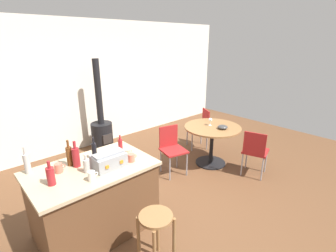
{
  "coord_description": "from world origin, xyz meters",
  "views": [
    {
      "loc": [
        -2.26,
        -2.25,
        2.28
      ],
      "look_at": [
        0.22,
        0.48,
        1.0
      ],
      "focal_mm": 26.47,
      "sensor_mm": 36.0,
      "label": 1
    }
  ],
  "objects_px": {
    "folding_chair_far": "(200,126)",
    "cup_0": "(92,176)",
    "folding_chair_left": "(172,147)",
    "bottle_1": "(27,163)",
    "wooden_stool": "(156,229)",
    "folding_chair_near": "(255,150)",
    "cup_3": "(59,168)",
    "bottle_5": "(87,166)",
    "cup_2": "(127,153)",
    "cup_1": "(131,158)",
    "serving_bowl": "(223,127)",
    "bottle_0": "(120,144)",
    "toolbox": "(109,160)",
    "bottle_4": "(51,176)",
    "wine_glass": "(210,120)",
    "bottle_2": "(94,150)",
    "bottle_3": "(76,157)",
    "bottle_6": "(69,156)",
    "wood_stove": "(102,130)",
    "dining_table": "(212,135)",
    "kitchen_island": "(95,199)"
  },
  "relations": [
    {
      "from": "bottle_4",
      "to": "cup_2",
      "type": "xyz_separation_m",
      "value": [
        0.94,
        0.05,
        -0.06
      ]
    },
    {
      "from": "folding_chair_far",
      "to": "bottle_0",
      "type": "xyz_separation_m",
      "value": [
        -2.41,
        -0.64,
        0.46
      ]
    },
    {
      "from": "folding_chair_left",
      "to": "bottle_6",
      "type": "xyz_separation_m",
      "value": [
        -1.84,
        -0.22,
        0.51
      ]
    },
    {
      "from": "bottle_0",
      "to": "wine_glass",
      "type": "bearing_deg",
      "value": 1.64
    },
    {
      "from": "toolbox",
      "to": "bottle_3",
      "type": "relative_size",
      "value": 1.16
    },
    {
      "from": "cup_2",
      "to": "serving_bowl",
      "type": "bearing_deg",
      "value": -0.45
    },
    {
      "from": "bottle_6",
      "to": "cup_3",
      "type": "relative_size",
      "value": 2.63
    },
    {
      "from": "toolbox",
      "to": "cup_0",
      "type": "relative_size",
      "value": 3.26
    },
    {
      "from": "bottle_4",
      "to": "cup_1",
      "type": "height_order",
      "value": "bottle_4"
    },
    {
      "from": "bottle_5",
      "to": "folding_chair_left",
      "type": "bearing_deg",
      "value": 15.85
    },
    {
      "from": "bottle_1",
      "to": "cup_0",
      "type": "relative_size",
      "value": 2.82
    },
    {
      "from": "wooden_stool",
      "to": "folding_chair_near",
      "type": "relative_size",
      "value": 0.74
    },
    {
      "from": "wood_stove",
      "to": "bottle_3",
      "type": "distance_m",
      "value": 2.4
    },
    {
      "from": "folding_chair_far",
      "to": "cup_0",
      "type": "distance_m",
      "value": 3.26
    },
    {
      "from": "cup_0",
      "to": "cup_2",
      "type": "distance_m",
      "value": 0.65
    },
    {
      "from": "wooden_stool",
      "to": "wood_stove",
      "type": "distance_m",
      "value": 3.14
    },
    {
      "from": "bottle_2",
      "to": "cup_2",
      "type": "bearing_deg",
      "value": -30.49
    },
    {
      "from": "folding_chair_far",
      "to": "cup_3",
      "type": "xyz_separation_m",
      "value": [
        -3.23,
        -0.69,
        0.43
      ]
    },
    {
      "from": "toolbox",
      "to": "bottle_0",
      "type": "height_order",
      "value": "bottle_0"
    },
    {
      "from": "bottle_2",
      "to": "bottle_3",
      "type": "relative_size",
      "value": 0.9
    },
    {
      "from": "bottle_1",
      "to": "cup_1",
      "type": "bearing_deg",
      "value": -28.08
    },
    {
      "from": "bottle_2",
      "to": "cup_1",
      "type": "height_order",
      "value": "bottle_2"
    },
    {
      "from": "bottle_2",
      "to": "bottle_3",
      "type": "bearing_deg",
      "value": -169.47
    },
    {
      "from": "folding_chair_left",
      "to": "bottle_1",
      "type": "bearing_deg",
      "value": -177.87
    },
    {
      "from": "wooden_stool",
      "to": "bottle_2",
      "type": "height_order",
      "value": "bottle_2"
    },
    {
      "from": "folding_chair_far",
      "to": "cup_0",
      "type": "relative_size",
      "value": 7.6
    },
    {
      "from": "dining_table",
      "to": "bottle_5",
      "type": "xyz_separation_m",
      "value": [
        -2.56,
        -0.23,
        0.38
      ]
    },
    {
      "from": "bottle_5",
      "to": "cup_2",
      "type": "xyz_separation_m",
      "value": [
        0.56,
        0.05,
        -0.04
      ]
    },
    {
      "from": "cup_2",
      "to": "serving_bowl",
      "type": "distance_m",
      "value": 2.03
    },
    {
      "from": "cup_2",
      "to": "cup_3",
      "type": "height_order",
      "value": "cup_3"
    },
    {
      "from": "toolbox",
      "to": "cup_1",
      "type": "height_order",
      "value": "toolbox"
    },
    {
      "from": "bottle_2",
      "to": "cup_1",
      "type": "relative_size",
      "value": 2.37
    },
    {
      "from": "toolbox",
      "to": "cup_0",
      "type": "distance_m",
      "value": 0.32
    },
    {
      "from": "cup_0",
      "to": "cup_3",
      "type": "bearing_deg",
      "value": 115.65
    },
    {
      "from": "cup_2",
      "to": "bottle_0",
      "type": "bearing_deg",
      "value": 82.01
    },
    {
      "from": "folding_chair_near",
      "to": "folding_chair_left",
      "type": "height_order",
      "value": "folding_chair_left"
    },
    {
      "from": "bottle_3",
      "to": "bottle_5",
      "type": "height_order",
      "value": "bottle_3"
    },
    {
      "from": "wood_stove",
      "to": "bottle_2",
      "type": "relative_size",
      "value": 6.82
    },
    {
      "from": "cup_3",
      "to": "serving_bowl",
      "type": "distance_m",
      "value": 2.83
    },
    {
      "from": "cup_1",
      "to": "serving_bowl",
      "type": "bearing_deg",
      "value": 4.22
    },
    {
      "from": "bottle_5",
      "to": "cup_0",
      "type": "xyz_separation_m",
      "value": [
        -0.04,
        -0.2,
        -0.03
      ]
    },
    {
      "from": "dining_table",
      "to": "folding_chair_near",
      "type": "xyz_separation_m",
      "value": [
        0.18,
        -0.79,
        -0.09
      ]
    },
    {
      "from": "bottle_4",
      "to": "bottle_0",
      "type": "bearing_deg",
      "value": 14.4
    },
    {
      "from": "cup_2",
      "to": "kitchen_island",
      "type": "bearing_deg",
      "value": 177.07
    },
    {
      "from": "bottle_4",
      "to": "wine_glass",
      "type": "distance_m",
      "value": 2.97
    },
    {
      "from": "bottle_2",
      "to": "cup_3",
      "type": "xyz_separation_m",
      "value": [
        -0.45,
        -0.05,
        -0.06
      ]
    },
    {
      "from": "toolbox",
      "to": "bottle_5",
      "type": "distance_m",
      "value": 0.25
    },
    {
      "from": "wooden_stool",
      "to": "folding_chair_left",
      "type": "xyz_separation_m",
      "value": [
        1.47,
        1.33,
        0.03
      ]
    },
    {
      "from": "wooden_stool",
      "to": "folding_chair_near",
      "type": "xyz_separation_m",
      "value": [
        2.43,
        0.28,
        0.03
      ]
    },
    {
      "from": "wooden_stool",
      "to": "cup_0",
      "type": "bearing_deg",
      "value": 118.24
    }
  ]
}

